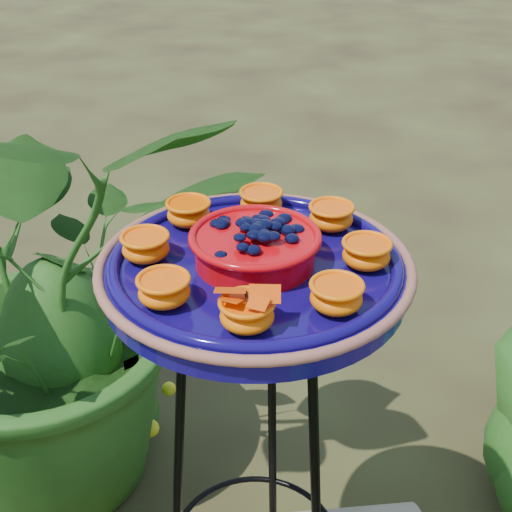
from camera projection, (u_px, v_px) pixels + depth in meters
The scene contains 3 objects.
tripod_stand at pixel (255, 454), 1.18m from camera, with size 0.32×0.34×0.84m.
feeder_dish at pixel (255, 264), 0.99m from camera, with size 0.44×0.44×0.10m.
shrub_back_left at pixel (52, 297), 1.58m from camera, with size 0.91×0.79×1.02m, color #244D14.
Camera 1 is at (0.20, -0.74, 1.39)m, focal length 50.00 mm.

